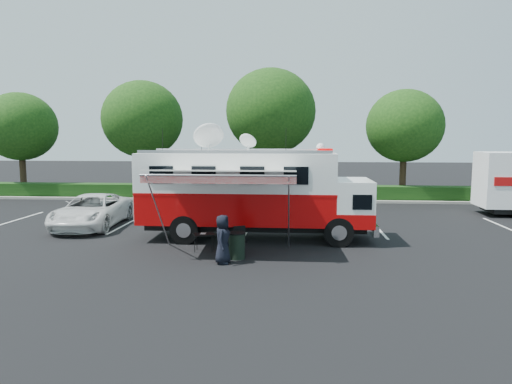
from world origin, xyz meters
TOP-DOWN VIEW (x-y plane):
  - ground_plane at (0.00, 0.00)m, footprint 120.00×120.00m
  - back_border at (1.14, 12.90)m, footprint 60.00×6.14m
  - stall_lines at (-0.50, 3.00)m, footprint 24.12×5.50m
  - command_truck at (-0.08, -0.00)m, footprint 9.53×2.62m
  - awning at (-0.94, -2.72)m, footprint 5.20×2.69m
  - white_suv at (-7.87, 1.91)m, footprint 2.83×5.60m
  - person at (-0.77, -3.82)m, footprint 0.57×0.83m
  - folding_table at (-1.70, -2.25)m, footprint 0.93×0.81m
  - folding_chair at (-0.39, -2.38)m, footprint 0.61×0.65m
  - trash_bin at (-0.38, -3.17)m, footprint 0.62×0.62m

SIDE VIEW (x-z plane):
  - ground_plane at x=0.00m, z-range 0.00..0.00m
  - white_suv at x=-7.87m, z-range -0.76..0.76m
  - person at x=-0.77m, z-range -0.82..0.82m
  - stall_lines at x=-0.50m, z-range 0.00..0.01m
  - trash_bin at x=-0.38m, z-range 0.00..0.93m
  - folding_chair at x=-0.39m, z-range 0.09..1.07m
  - folding_table at x=-1.70m, z-range 0.28..0.94m
  - command_truck at x=-0.08m, z-range -0.33..4.25m
  - awning at x=-0.94m, z-range 1.38..4.52m
  - back_border at x=1.14m, z-range 0.57..9.44m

